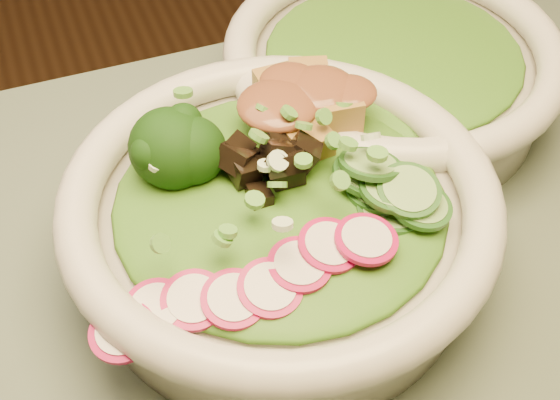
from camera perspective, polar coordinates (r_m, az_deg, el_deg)
name	(u,v)px	position (r m, az deg, el deg)	size (l,w,h in m)	color
salad_bowl	(280,221)	(0.54, 0.00, -1.55)	(0.30, 0.30, 0.08)	beige
side_bowl	(392,71)	(0.68, 8.18, 9.32)	(0.29, 0.29, 0.08)	beige
lettuce_bed	(280,199)	(0.53, 0.00, 0.07)	(0.23, 0.23, 0.03)	#255712
side_lettuce	(394,51)	(0.67, 8.37, 10.72)	(0.19, 0.19, 0.02)	#255712
broccoli_florets	(176,171)	(0.52, -7.63, 2.14)	(0.09, 0.08, 0.05)	black
radish_slices	(266,282)	(0.47, -1.01, -5.99)	(0.12, 0.04, 0.02)	#A90D46
cucumber_slices	(390,198)	(0.51, 8.05, 0.12)	(0.08, 0.08, 0.04)	#8BBE69
mushroom_heap	(283,168)	(0.52, 0.23, 2.37)	(0.08, 0.08, 0.04)	black
tofu_cubes	(298,116)	(0.57, 1.30, 6.16)	(0.10, 0.07, 0.04)	olive
peanut_sauce	(298,100)	(0.56, 1.33, 7.30)	(0.08, 0.06, 0.02)	brown
scallion_garnish	(280,170)	(0.51, 0.00, 2.22)	(0.21, 0.21, 0.03)	#589C37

